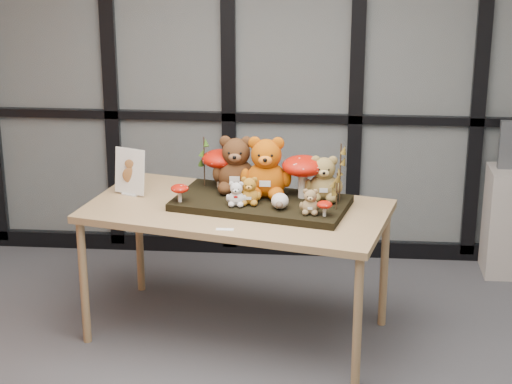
# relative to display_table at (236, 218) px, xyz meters

# --- Properties ---
(room_shell) EXTENTS (5.00, 5.00, 5.00)m
(room_shell) POSITION_rel_display_table_xyz_m (0.27, -1.19, 0.92)
(room_shell) COLOR #BBB9B1
(room_shell) RESTS_ON floor
(glass_partition) EXTENTS (4.90, 0.06, 2.78)m
(glass_partition) POSITION_rel_display_table_xyz_m (0.27, 1.28, 0.66)
(glass_partition) COLOR #2D383F
(glass_partition) RESTS_ON floor
(display_table) EXTENTS (1.92, 1.27, 0.83)m
(display_table) POSITION_rel_display_table_xyz_m (0.00, 0.00, 0.00)
(display_table) COLOR #A37D58
(display_table) RESTS_ON floor
(diorama_tray) EXTENTS (1.10, 0.73, 0.04)m
(diorama_tray) POSITION_rel_display_table_xyz_m (0.14, 0.03, 0.09)
(diorama_tray) COLOR black
(diorama_tray) RESTS_ON display_table
(bear_pooh_yellow) EXTENTS (0.36, 0.34, 0.40)m
(bear_pooh_yellow) POSITION_rel_display_table_xyz_m (0.17, 0.11, 0.31)
(bear_pooh_yellow) COLOR #B34E06
(bear_pooh_yellow) RESTS_ON diorama_tray
(bear_brown_medium) EXTENTS (0.34, 0.32, 0.38)m
(bear_brown_medium) POSITION_rel_display_table_xyz_m (-0.02, 0.19, 0.30)
(bear_brown_medium) COLOR #472813
(bear_brown_medium) RESTS_ON diorama_tray
(bear_tan_back) EXTENTS (0.27, 0.25, 0.30)m
(bear_tan_back) POSITION_rel_display_table_xyz_m (0.51, 0.07, 0.26)
(bear_tan_back) COLOR olive
(bear_tan_back) RESTS_ON diorama_tray
(bear_small_yellow) EXTENTS (0.16, 0.15, 0.18)m
(bear_small_yellow) POSITION_rel_display_table_xyz_m (0.08, -0.04, 0.20)
(bear_small_yellow) COLOR #AA6D1B
(bear_small_yellow) RESTS_ON diorama_tray
(bear_white_bow) EXTENTS (0.14, 0.14, 0.16)m
(bear_white_bow) POSITION_rel_display_table_xyz_m (0.01, -0.07, 0.19)
(bear_white_bow) COLOR silver
(bear_white_bow) RESTS_ON diorama_tray
(bear_beige_small) EXTENTS (0.15, 0.14, 0.16)m
(bear_beige_small) POSITION_rel_display_table_xyz_m (0.44, -0.17, 0.19)
(bear_beige_small) COLOR olive
(bear_beige_small) RESTS_ON diorama_tray
(plush_cream_hedgehog) EXTENTS (0.09, 0.09, 0.10)m
(plush_cream_hedgehog) POSITION_rel_display_table_xyz_m (0.26, -0.11, 0.16)
(plush_cream_hedgehog) COLOR silver
(plush_cream_hedgehog) RESTS_ON diorama_tray
(mushroom_back_left) EXTENTS (0.23, 0.23, 0.26)m
(mushroom_back_left) POSITION_rel_display_table_xyz_m (-0.12, 0.25, 0.24)
(mushroom_back_left) COLOR #A51005
(mushroom_back_left) RESTS_ON diorama_tray
(mushroom_back_right) EXTENTS (0.25, 0.25, 0.28)m
(mushroom_back_right) POSITION_rel_display_table_xyz_m (0.39, 0.09, 0.25)
(mushroom_back_right) COLOR #A51005
(mushroom_back_right) RESTS_ON diorama_tray
(mushroom_front_left) EXTENTS (0.11, 0.11, 0.12)m
(mushroom_front_left) POSITION_rel_display_table_xyz_m (-0.33, -0.04, 0.17)
(mushroom_front_left) COLOR #A51005
(mushroom_front_left) RESTS_ON diorama_tray
(mushroom_front_right) EXTENTS (0.09, 0.09, 0.10)m
(mushroom_front_right) POSITION_rel_display_table_xyz_m (0.52, -0.21, 0.16)
(mushroom_front_right) COLOR #A51005
(mushroom_front_right) RESTS_ON diorama_tray
(sprig_green_far_left) EXTENTS (0.05, 0.05, 0.31)m
(sprig_green_far_left) POSITION_rel_display_table_xyz_m (-0.22, 0.26, 0.27)
(sprig_green_far_left) COLOR #1C3D0D
(sprig_green_far_left) RESTS_ON diorama_tray
(sprig_green_mid_left) EXTENTS (0.05, 0.05, 0.22)m
(sprig_green_mid_left) POSITION_rel_display_table_xyz_m (-0.12, 0.29, 0.22)
(sprig_green_mid_left) COLOR #1C3D0D
(sprig_green_mid_left) RESTS_ON diorama_tray
(sprig_dry_far_right) EXTENTS (0.05, 0.05, 0.36)m
(sprig_dry_far_right) POSITION_rel_display_table_xyz_m (0.61, 0.04, 0.29)
(sprig_dry_far_right) COLOR brown
(sprig_dry_far_right) RESTS_ON diorama_tray
(sprig_dry_mid_right) EXTENTS (0.05, 0.05, 0.22)m
(sprig_dry_mid_right) POSITION_rel_display_table_xyz_m (0.59, -0.10, 0.22)
(sprig_dry_mid_right) COLOR brown
(sprig_dry_mid_right) RESTS_ON diorama_tray
(sprig_green_centre) EXTENTS (0.05, 0.05, 0.25)m
(sprig_green_centre) POSITION_rel_display_table_xyz_m (0.14, 0.24, 0.23)
(sprig_green_centre) COLOR #1C3D0D
(sprig_green_centre) RESTS_ON diorama_tray
(sign_holder) EXTENTS (0.21, 0.11, 0.29)m
(sign_holder) POSITION_rel_display_table_xyz_m (-0.67, 0.18, 0.20)
(sign_holder) COLOR silver
(sign_holder) RESTS_ON display_table
(label_card) EXTENTS (0.10, 0.03, 0.00)m
(label_card) POSITION_rel_display_table_xyz_m (-0.03, -0.36, 0.07)
(label_card) COLOR white
(label_card) RESTS_ON display_table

